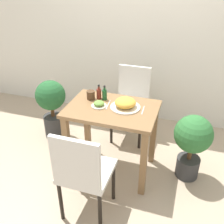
{
  "coord_description": "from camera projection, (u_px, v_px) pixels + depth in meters",
  "views": [
    {
      "loc": [
        0.7,
        -2.13,
        2.0
      ],
      "look_at": [
        0.0,
        0.0,
        0.72
      ],
      "focal_mm": 42.0,
      "sensor_mm": 36.0,
      "label": 1
    }
  ],
  "objects": [
    {
      "name": "chair_near",
      "position": [
        83.0,
        171.0,
        2.13
      ],
      "size": [
        0.42,
        0.42,
        0.92
      ],
      "rotation": [
        0.0,
        0.0,
        3.14
      ],
      "color": "silver",
      "rests_on": "ground_plane"
    },
    {
      "name": "potted_plant_left",
      "position": [
        51.0,
        104.0,
        3.26
      ],
      "size": [
        0.37,
        0.37,
        0.77
      ],
      "color": "#333333",
      "rests_on": "ground_plane"
    },
    {
      "name": "food_plate",
      "position": [
        125.0,
        104.0,
        2.54
      ],
      "size": [
        0.29,
        0.29,
        0.1
      ],
      "color": "beige",
      "rests_on": "dining_table"
    },
    {
      "name": "wall_back",
      "position": [
        143.0,
        26.0,
        3.34
      ],
      "size": [
        8.0,
        0.05,
        2.6
      ],
      "color": "silver",
      "rests_on": "ground_plane"
    },
    {
      "name": "chair_far",
      "position": [
        131.0,
        99.0,
        3.26
      ],
      "size": [
        0.42,
        0.42,
        0.92
      ],
      "color": "silver",
      "rests_on": "ground_plane"
    },
    {
      "name": "potted_plant_right",
      "position": [
        192.0,
        141.0,
        2.62
      ],
      "size": [
        0.38,
        0.38,
        0.73
      ],
      "color": "#333333",
      "rests_on": "ground_plane"
    },
    {
      "name": "condiment_bottle",
      "position": [
        99.0,
        93.0,
        2.7
      ],
      "size": [
        0.05,
        0.05,
        0.16
      ],
      "color": "maroon",
      "rests_on": "dining_table"
    },
    {
      "name": "sauce_bottle",
      "position": [
        105.0,
        94.0,
        2.68
      ],
      "size": [
        0.05,
        0.05,
        0.16
      ],
      "color": "#194C23",
      "rests_on": "dining_table"
    },
    {
      "name": "fork_utensil",
      "position": [
        108.0,
        105.0,
        2.61
      ],
      "size": [
        0.03,
        0.2,
        0.0
      ],
      "rotation": [
        0.0,
        0.0,
        1.68
      ],
      "color": "silver",
      "rests_on": "dining_table"
    },
    {
      "name": "ground_plane",
      "position": [
        112.0,
        167.0,
        2.94
      ],
      "size": [
        16.0,
        16.0,
        0.0
      ],
      "primitive_type": "plane",
      "color": "tan"
    },
    {
      "name": "side_plate",
      "position": [
        99.0,
        104.0,
        2.57
      ],
      "size": [
        0.15,
        0.15,
        0.06
      ],
      "color": "beige",
      "rests_on": "dining_table"
    },
    {
      "name": "drink_cup",
      "position": [
        91.0,
        95.0,
        2.7
      ],
      "size": [
        0.08,
        0.08,
        0.09
      ],
      "color": "#4C331E",
      "rests_on": "dining_table"
    },
    {
      "name": "spoon_utensil",
      "position": [
        143.0,
        110.0,
        2.51
      ],
      "size": [
        0.02,
        0.16,
        0.0
      ],
      "rotation": [
        0.0,
        0.0,
        1.63
      ],
      "color": "silver",
      "rests_on": "dining_table"
    },
    {
      "name": "dining_table",
      "position": [
        112.0,
        121.0,
        2.64
      ],
      "size": [
        0.89,
        0.61,
        0.77
      ],
      "color": "olive",
      "rests_on": "ground_plane"
    }
  ]
}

